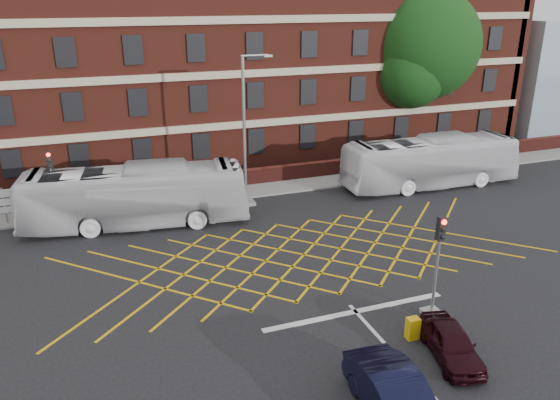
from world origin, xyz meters
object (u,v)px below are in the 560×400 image
object	(u,v)px
car_maroon	(451,343)
traffic_light_near	(436,276)
bus_right	(431,162)
utility_cabinet	(413,328)
traffic_light_far	(55,196)
car_navy	(397,400)
bus_left	(135,196)
direction_signs	(4,203)
street_lamp	(246,156)
deciduous_tree	(423,52)

from	to	relation	value
car_maroon	traffic_light_near	size ratio (longest dim) A/B	0.82
bus_right	utility_cabinet	bearing A→B (deg)	146.12
traffic_light_far	utility_cabinet	xyz separation A→B (m)	(12.58, -15.97, -1.33)
bus_right	traffic_light_far	bearing A→B (deg)	88.94
car_navy	utility_cabinet	xyz separation A→B (m)	(2.80, 3.46, -0.33)
bus_left	car_maroon	bearing A→B (deg)	-142.06
traffic_light_near	direction_signs	bearing A→B (deg)	136.91
car_maroon	traffic_light_far	distance (m)	21.89
traffic_light_near	utility_cabinet	size ratio (longest dim) A/B	4.94
street_lamp	traffic_light_near	bearing A→B (deg)	-76.79
deciduous_tree	utility_cabinet	world-z (taller)	deciduous_tree
bus_left	bus_right	xyz separation A→B (m)	(19.11, 0.01, -0.03)
car_navy	direction_signs	distance (m)	23.86
deciduous_tree	traffic_light_near	xyz separation A→B (m)	(-13.34, -21.67, -6.05)
bus_right	traffic_light_far	size ratio (longest dim) A/B	2.82
bus_left	direction_signs	bearing A→B (deg)	79.60
direction_signs	utility_cabinet	world-z (taller)	direction_signs
street_lamp	direction_signs	distance (m)	13.68
car_navy	car_maroon	bearing A→B (deg)	33.18
traffic_light_near	street_lamp	xyz separation A→B (m)	(-3.39, 14.43, 1.31)
bus_right	direction_signs	distance (m)	26.06
car_navy	traffic_light_near	distance (m)	6.42
bus_right	direction_signs	bearing A→B (deg)	87.27
bus_left	traffic_light_near	xyz separation A→B (m)	(10.04, -13.46, 0.06)
bus_right	car_navy	xyz separation A→B (m)	(-13.49, -18.02, -0.91)
traffic_light_far	direction_signs	bearing A→B (deg)	161.10
deciduous_tree	traffic_light_near	world-z (taller)	deciduous_tree
deciduous_tree	direction_signs	distance (m)	31.46
bus_left	traffic_light_far	xyz separation A→B (m)	(-4.16, 1.41, 0.06)
street_lamp	bus_right	bearing A→B (deg)	-4.39
bus_right	deciduous_tree	distance (m)	11.10
street_lamp	deciduous_tree	bearing A→B (deg)	23.41
car_navy	deciduous_tree	world-z (taller)	deciduous_tree
car_navy	direction_signs	bearing A→B (deg)	124.34
traffic_light_near	traffic_light_far	distance (m)	20.56
car_maroon	deciduous_tree	bearing A→B (deg)	72.89
street_lamp	utility_cabinet	size ratio (longest dim) A/B	10.31
direction_signs	bus_right	bearing A→B (deg)	-5.12
car_maroon	deciduous_tree	xyz separation A→B (m)	(14.33, 24.20, 7.22)
car_navy	street_lamp	bearing A→B (deg)	89.71
car_navy	traffic_light_near	size ratio (longest dim) A/B	1.09
car_maroon	direction_signs	xyz separation A→B (m)	(-15.90, 18.33, 0.78)
bus_left	traffic_light_near	world-z (taller)	traffic_light_near
utility_cabinet	car_navy	bearing A→B (deg)	-129.04
bus_right	utility_cabinet	size ratio (longest dim) A/B	13.92
car_navy	traffic_light_far	xyz separation A→B (m)	(-9.77, 19.42, 1.00)
car_navy	car_maroon	xyz separation A→B (m)	(3.44, 2.01, -0.17)
utility_cabinet	bus_left	bearing A→B (deg)	120.06
bus_left	utility_cabinet	size ratio (longest dim) A/B	14.16
deciduous_tree	street_lamp	size ratio (longest dim) A/B	1.42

